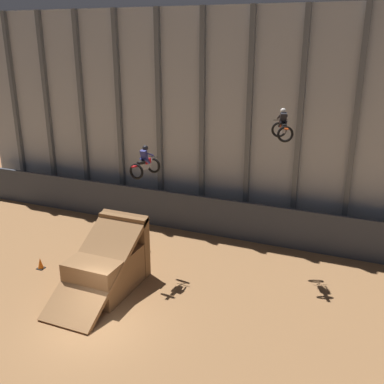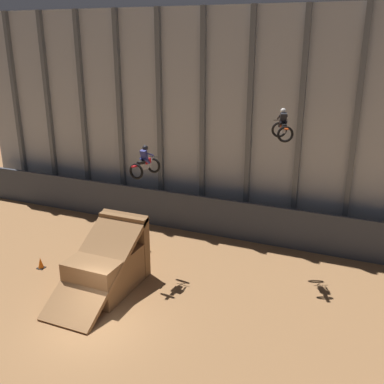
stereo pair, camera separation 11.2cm
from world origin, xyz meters
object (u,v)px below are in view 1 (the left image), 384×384
Objects in this scene: dirt_ramp at (110,265)px; rider_bike_left_air at (145,164)px; traffic_cone_near_ramp at (40,263)px; hay_bale_trackside at (140,248)px; rider_bike_right_air at (282,127)px.

rider_bike_left_air is at bearing 62.50° from dirt_ramp.
traffic_cone_near_ramp is at bearing 179.87° from dirt_ramp.
dirt_ramp is at bearing -83.72° from hay_bale_trackside.
hay_bale_trackside is (-6.95, -1.28, -6.83)m from rider_bike_right_air.
dirt_ramp is 5.81× the size of hay_bale_trackside.
traffic_cone_near_ramp is 5.08m from hay_bale_trackside.
rider_bike_left_air is at bearing -176.36° from rider_bike_right_air.
rider_bike_left_air reaches higher than traffic_cone_near_ramp.
dirt_ramp is at bearing -112.16° from rider_bike_left_air.
dirt_ramp is at bearing -0.13° from traffic_cone_near_ramp.
rider_bike_left_air is 5.62m from hay_bale_trackside.
rider_bike_right_air is 13.52m from traffic_cone_near_ramp.
rider_bike_left_air is 1.00× the size of rider_bike_right_air.
rider_bike_right_air reaches higher than traffic_cone_near_ramp.
dirt_ramp reaches higher than hay_bale_trackside.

